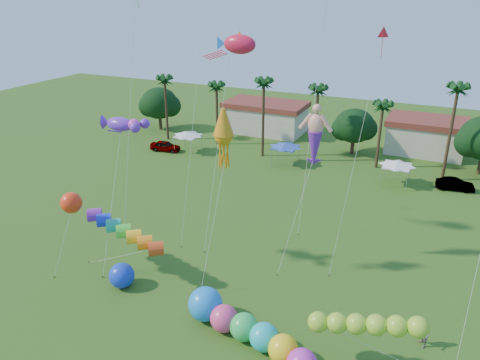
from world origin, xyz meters
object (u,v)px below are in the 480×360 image
at_px(car_b, 455,184).
at_px(caterpillar_inflatable, 253,333).
at_px(spectator_b, 423,334).
at_px(car_a, 165,146).
at_px(blue_ball, 122,275).

height_order(car_b, caterpillar_inflatable, caterpillar_inflatable).
relative_size(spectator_b, caterpillar_inflatable, 0.16).
height_order(car_b, spectator_b, spectator_b).
bearing_deg(car_a, caterpillar_inflatable, -146.79).
bearing_deg(car_a, spectator_b, -133.27).
distance_m(caterpillar_inflatable, blue_ball, 11.91).
relative_size(car_a, car_b, 1.04).
relative_size(spectator_b, blue_ball, 0.95).
bearing_deg(car_b, spectator_b, 169.81).
distance_m(car_a, car_b, 37.76).
height_order(car_a, car_b, car_a).
bearing_deg(car_a, car_b, -94.52).
xyz_separation_m(car_b, spectator_b, (-1.06, -28.24, 0.26)).
bearing_deg(spectator_b, car_b, 148.67).
bearing_deg(car_b, caterpillar_inflatable, 153.43).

